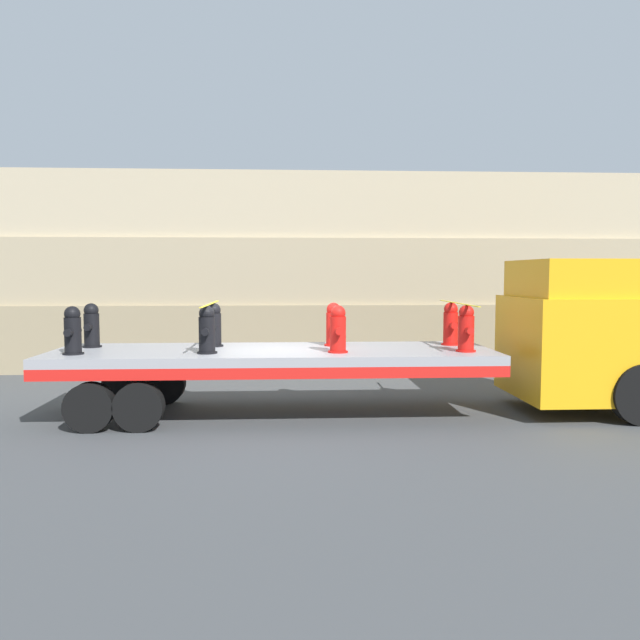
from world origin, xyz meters
The scene contains 14 objects.
ground_plane centered at (0.00, 0.00, 0.00)m, with size 120.00×120.00×0.00m, color #3F4244.
rock_cliff centered at (0.00, 6.75, 2.77)m, with size 60.00×3.30×5.54m.
truck_cab centered at (6.19, 0.00, 1.52)m, with size 2.77×2.63×2.98m.
flatbed_trailer centered at (-0.50, 0.00, 1.03)m, with size 8.36×2.58×1.27m.
fire_hydrant_black_near_0 centered at (-3.58, -0.54, 1.69)m, with size 0.37×0.59×0.87m.
fire_hydrant_black_far_0 centered at (-3.58, 0.54, 1.69)m, with size 0.37×0.59×0.87m.
fire_hydrant_black_near_1 centered at (-1.19, -0.54, 1.69)m, with size 0.37×0.59×0.87m.
fire_hydrant_black_far_1 centered at (-1.19, 0.54, 1.69)m, with size 0.37×0.59×0.87m.
fire_hydrant_red_near_2 centered at (1.19, -0.54, 1.69)m, with size 0.37×0.59×0.87m.
fire_hydrant_red_far_2 centered at (1.19, 0.54, 1.69)m, with size 0.37×0.59×0.87m.
fire_hydrant_red_near_3 centered at (3.58, -0.54, 1.69)m, with size 0.37×0.59×0.87m.
fire_hydrant_red_far_3 centered at (3.58, 0.54, 1.69)m, with size 0.37×0.59×0.87m.
cargo_strap_rear centered at (-1.19, 0.00, 2.14)m, with size 0.05×2.67×0.01m.
cargo_strap_middle centered at (3.58, 0.00, 2.14)m, with size 0.05×2.67×0.01m.
Camera 1 is at (0.24, -11.89, 2.71)m, focal length 35.00 mm.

